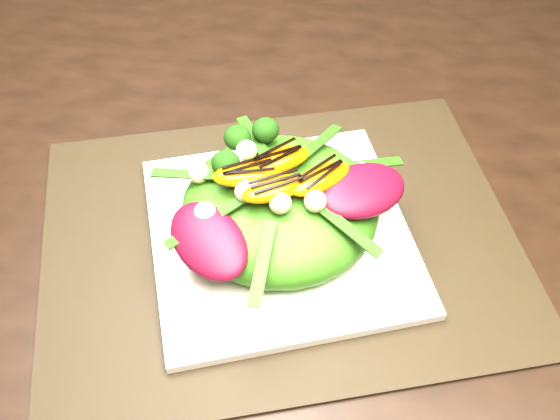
# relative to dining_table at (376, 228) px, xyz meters

# --- Properties ---
(dining_table) EXTENTS (1.60, 0.90, 0.75)m
(dining_table) POSITION_rel_dining_table_xyz_m (0.00, 0.00, 0.00)
(dining_table) COLOR black
(dining_table) RESTS_ON floor
(placemat) EXTENTS (0.55, 0.48, 0.00)m
(placemat) POSITION_rel_dining_table_xyz_m (-0.10, -0.04, 0.02)
(placemat) COLOR black
(placemat) RESTS_ON dining_table
(plate_base) EXTENTS (0.32, 0.32, 0.01)m
(plate_base) POSITION_rel_dining_table_xyz_m (-0.10, -0.04, 0.03)
(plate_base) COLOR silver
(plate_base) RESTS_ON placemat
(salad_bowl) EXTENTS (0.24, 0.24, 0.02)m
(salad_bowl) POSITION_rel_dining_table_xyz_m (-0.10, -0.04, 0.04)
(salad_bowl) COLOR white
(salad_bowl) RESTS_ON plate_base
(lettuce_mound) EXTENTS (0.23, 0.23, 0.06)m
(lettuce_mound) POSITION_rel_dining_table_xyz_m (-0.10, -0.04, 0.07)
(lettuce_mound) COLOR #336913
(lettuce_mound) RESTS_ON salad_bowl
(radicchio_leaf) EXTENTS (0.11, 0.10, 0.02)m
(radicchio_leaf) POSITION_rel_dining_table_xyz_m (-0.02, -0.04, 0.10)
(radicchio_leaf) COLOR #490717
(radicchio_leaf) RESTS_ON lettuce_mound
(orange_segment) EXTENTS (0.07, 0.03, 0.02)m
(orange_segment) POSITION_rel_dining_table_xyz_m (-0.11, -0.02, 0.11)
(orange_segment) COLOR orange
(orange_segment) RESTS_ON lettuce_mound
(broccoli_floret) EXTENTS (0.05, 0.05, 0.04)m
(broccoli_floret) POSITION_rel_dining_table_xyz_m (-0.16, -0.01, 0.11)
(broccoli_floret) COLOR black
(broccoli_floret) RESTS_ON lettuce_mound
(macadamia_nut) EXTENTS (0.02, 0.02, 0.02)m
(macadamia_nut) POSITION_rel_dining_table_xyz_m (-0.05, -0.07, 0.11)
(macadamia_nut) COLOR #C8BB8D
(macadamia_nut) RESTS_ON lettuce_mound
(balsamic_drizzle) EXTENTS (0.04, 0.00, 0.00)m
(balsamic_drizzle) POSITION_rel_dining_table_xyz_m (-0.11, -0.02, 0.12)
(balsamic_drizzle) COLOR black
(balsamic_drizzle) RESTS_ON orange_segment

